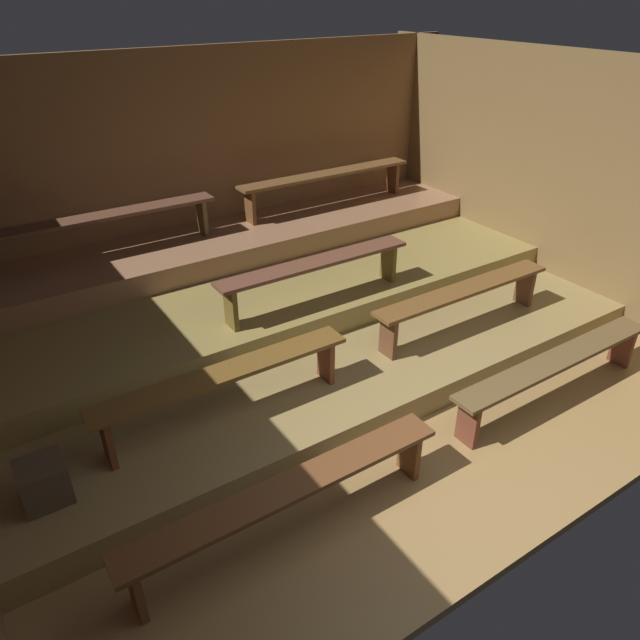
{
  "coord_description": "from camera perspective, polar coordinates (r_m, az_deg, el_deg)",
  "views": [
    {
      "loc": [
        -2.78,
        -1.86,
        3.36
      ],
      "look_at": [
        -0.13,
        2.17,
        0.58
      ],
      "focal_mm": 33.11,
      "sensor_mm": 36.0,
      "label": 1
    }
  ],
  "objects": [
    {
      "name": "wall_back",
      "position": [
        7.51,
        -10.75,
        14.12
      ],
      "size": [
        7.16,
        0.06,
        2.76
      ],
      "primitive_type": "cube",
      "color": "#8C613C",
      "rests_on": "ground"
    },
    {
      "name": "platform_lower",
      "position": [
        6.41,
        -2.8,
        -0.39
      ],
      "size": [
        6.36,
        3.74,
        0.25
      ],
      "primitive_type": "cube",
      "color": "olive",
      "rests_on": "ground"
    },
    {
      "name": "bench_upper_right",
      "position": [
        7.86,
        0.63,
        13.5
      ],
      "size": [
        2.48,
        0.26,
        0.45
      ],
      "color": "brown",
      "rests_on": "platform_upper"
    },
    {
      "name": "bench_floor_right",
      "position": [
        5.7,
        21.85,
        -4.13
      ],
      "size": [
        2.39,
        0.26,
        0.45
      ],
      "color": "brown",
      "rests_on": "ground"
    },
    {
      "name": "wooden_crate_lower",
      "position": [
        4.55,
        -25.16,
        -13.96
      ],
      "size": [
        0.31,
        0.31,
        0.31
      ],
      "primitive_type": "cube",
      "color": "#4F402D",
      "rests_on": "platform_lower"
    },
    {
      "name": "bench_middle_center",
      "position": [
        5.88,
        -0.44,
        4.97
      ],
      "size": [
        2.12,
        0.26,
        0.45
      ],
      "color": "brown",
      "rests_on": "platform_middle"
    },
    {
      "name": "bench_lower_left",
      "position": [
        4.74,
        -9.13,
        -5.73
      ],
      "size": [
        2.15,
        0.26,
        0.45
      ],
      "color": "brown",
      "rests_on": "platform_lower"
    },
    {
      "name": "wall_right",
      "position": [
        7.61,
        21.0,
        12.9
      ],
      "size": [
        0.06,
        5.6,
        2.76
      ],
      "primitive_type": "cube",
      "color": "brown",
      "rests_on": "ground"
    },
    {
      "name": "platform_upper",
      "position": [
        7.23,
        -8.26,
        7.48
      ],
      "size": [
        6.36,
        1.14,
        0.25
      ],
      "primitive_type": "cube",
      "color": "#9B6D4D",
      "rests_on": "platform_middle"
    },
    {
      "name": "bench_lower_right",
      "position": [
        6.09,
        13.72,
        2.31
      ],
      "size": [
        2.15,
        0.26,
        0.45
      ],
      "color": "brown",
      "rests_on": "platform_lower"
    },
    {
      "name": "bench_floor_left",
      "position": [
        4.12,
        -3.01,
        -16.5
      ],
      "size": [
        2.39,
        0.26,
        0.45
      ],
      "color": "brown",
      "rests_on": "ground"
    },
    {
      "name": "platform_middle",
      "position": [
        6.77,
        -5.55,
        3.69
      ],
      "size": [
        6.36,
        2.5,
        0.25
      ],
      "primitive_type": "cube",
      "color": "olive",
      "rests_on": "platform_lower"
    },
    {
      "name": "bench_upper_left",
      "position": [
        6.77,
        -20.26,
        8.91
      ],
      "size": [
        2.48,
        0.26,
        0.45
      ],
      "color": "brown",
      "rests_on": "platform_upper"
    },
    {
      "name": "ground",
      "position": [
        6.12,
        -0.21,
        -3.83
      ],
      "size": [
        7.16,
        5.6,
        0.08
      ],
      "primitive_type": "cube",
      "color": "#9D7946"
    }
  ]
}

